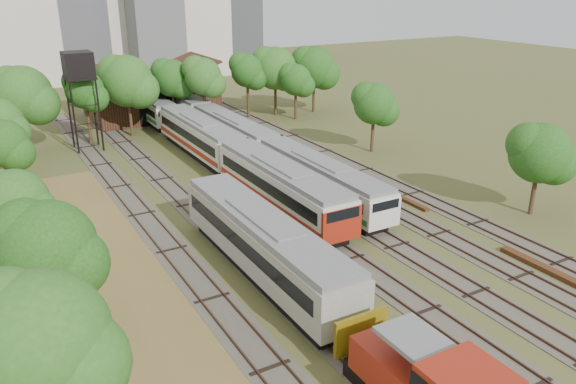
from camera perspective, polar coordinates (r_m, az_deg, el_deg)
ground at (r=32.95m, az=20.29°, el=-13.02°), size 240.00×240.00×0.00m
dry_grass_patch at (r=30.58m, az=-16.68°, el=-15.39°), size 14.00×60.00×0.04m
tracks at (r=50.09m, az=-2.13°, el=0.29°), size 24.60×80.00×0.19m
railcar_red_set at (r=52.07m, az=-5.39°, el=3.39°), size 3.18×34.57×3.93m
railcar_green_set at (r=61.76m, az=-5.58°, el=5.99°), size 2.86×52.08×3.53m
railcar_rear at (r=77.03m, az=-13.98°, el=8.44°), size 2.80×16.08×3.45m
old_grey_coach at (r=35.09m, az=-2.46°, el=-5.31°), size 3.23×18.00×4.00m
water_tower at (r=64.05m, az=-20.52°, el=11.74°), size 3.04×3.04×10.53m
rail_pile_near at (r=39.49m, az=26.16°, el=-7.78°), size 0.62×9.26×0.31m
rail_pile_far at (r=49.45m, az=10.77°, el=-0.25°), size 0.51×8.14×0.26m
maintenance_shed at (r=78.94m, az=-13.77°, el=9.56°), size 16.45×11.55×7.58m
tree_band_left at (r=33.12m, az=-25.06°, el=-2.77°), size 6.27×53.81×8.57m
tree_band_far at (r=70.79m, az=-10.21°, el=11.35°), size 42.81×8.68×9.49m
tree_band_right at (r=58.12m, az=11.15°, el=8.09°), size 4.94×41.49×7.45m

